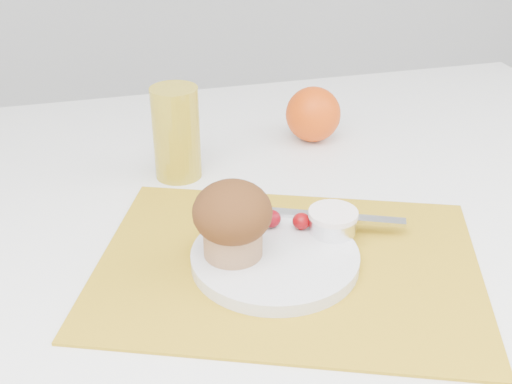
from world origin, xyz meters
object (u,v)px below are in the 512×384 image
object	(u,v)px
plate	(275,258)
muffin	(232,219)
orange	(313,114)
juice_glass	(176,133)

from	to	relation	value
plate	muffin	distance (m)	0.07
orange	juice_glass	size ratio (longest dim) A/B	0.66
plate	muffin	world-z (taller)	muffin
juice_glass	muffin	bearing A→B (deg)	-84.20
plate	juice_glass	world-z (taller)	juice_glass
plate	orange	world-z (taller)	orange
plate	muffin	size ratio (longest dim) A/B	2.16
plate	orange	bearing A→B (deg)	63.80
plate	orange	xyz separation A→B (m)	(0.15, 0.31, 0.03)
muffin	orange	bearing A→B (deg)	56.67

